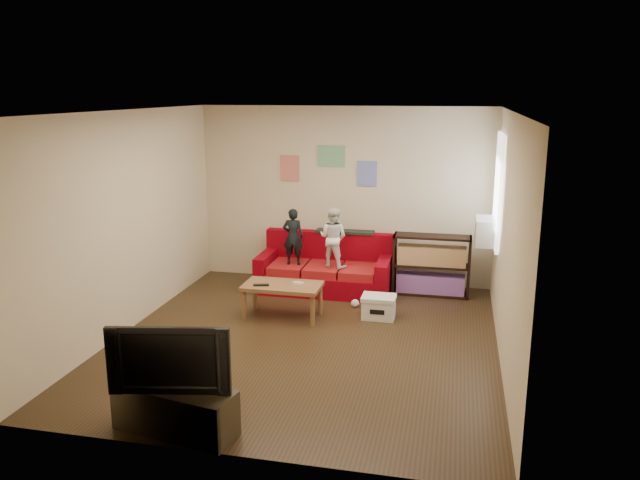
% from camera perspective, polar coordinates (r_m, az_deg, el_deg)
% --- Properties ---
extents(room_shell, '(4.52, 5.02, 2.72)m').
position_cam_1_polar(room_shell, '(7.19, -1.38, 0.86)').
color(room_shell, '#392816').
rests_on(room_shell, ground).
extents(sofa, '(1.95, 0.90, 0.86)m').
position_cam_1_polar(sofa, '(9.35, 0.50, -2.84)').
color(sofa, maroon).
rests_on(sofa, ground).
extents(child_a, '(0.32, 0.22, 0.84)m').
position_cam_1_polar(child_a, '(9.16, -2.48, 0.31)').
color(child_a, black).
rests_on(child_a, sofa).
extents(child_b, '(0.50, 0.44, 0.88)m').
position_cam_1_polar(child_b, '(9.02, 1.20, 0.23)').
color(child_b, white).
rests_on(child_b, sofa).
extents(coffee_table, '(1.01, 0.56, 0.46)m').
position_cam_1_polar(coffee_table, '(8.20, -3.46, -4.50)').
color(coffee_table, brown).
rests_on(coffee_table, ground).
extents(remote, '(0.21, 0.10, 0.02)m').
position_cam_1_polar(remote, '(8.14, -5.39, -4.11)').
color(remote, black).
rests_on(remote, coffee_table).
extents(game_controller, '(0.14, 0.06, 0.03)m').
position_cam_1_polar(game_controller, '(8.17, -2.02, -3.96)').
color(game_controller, white).
rests_on(game_controller, coffee_table).
extents(bookshelf, '(1.11, 0.33, 0.89)m').
position_cam_1_polar(bookshelf, '(9.24, 10.13, -2.56)').
color(bookshelf, black).
rests_on(bookshelf, ground).
extents(window, '(0.04, 1.08, 1.48)m').
position_cam_1_polar(window, '(8.57, 15.97, 4.39)').
color(window, white).
rests_on(window, room_shell).
extents(ac_unit, '(0.28, 0.55, 0.35)m').
position_cam_1_polar(ac_unit, '(8.67, 14.94, 0.78)').
color(ac_unit, '#B7B2A3').
rests_on(ac_unit, window).
extents(artwork_left, '(0.30, 0.01, 0.40)m').
position_cam_1_polar(artwork_left, '(9.70, -2.77, 6.57)').
color(artwork_left, '#D87266').
rests_on(artwork_left, room_shell).
extents(artwork_center, '(0.42, 0.01, 0.32)m').
position_cam_1_polar(artwork_center, '(9.53, 1.03, 7.67)').
color(artwork_center, '#72B27F').
rests_on(artwork_center, room_shell).
extents(artwork_right, '(0.30, 0.01, 0.38)m').
position_cam_1_polar(artwork_right, '(9.47, 4.30, 6.07)').
color(artwork_right, '#727FCC').
rests_on(artwork_right, room_shell).
extents(file_box, '(0.44, 0.34, 0.30)m').
position_cam_1_polar(file_box, '(8.28, 5.39, -6.09)').
color(file_box, white).
rests_on(file_box, ground).
extents(tv_stand, '(1.16, 0.57, 0.42)m').
position_cam_1_polar(tv_stand, '(5.79, -13.12, -14.88)').
color(tv_stand, '#3D3424').
rests_on(tv_stand, ground).
extents(television, '(1.05, 0.34, 0.60)m').
position_cam_1_polar(television, '(5.57, -13.40, -10.26)').
color(television, black).
rests_on(television, tv_stand).
extents(tissue, '(0.14, 0.14, 0.11)m').
position_cam_1_polar(tissue, '(8.68, 3.22, -5.80)').
color(tissue, silver).
rests_on(tissue, ground).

